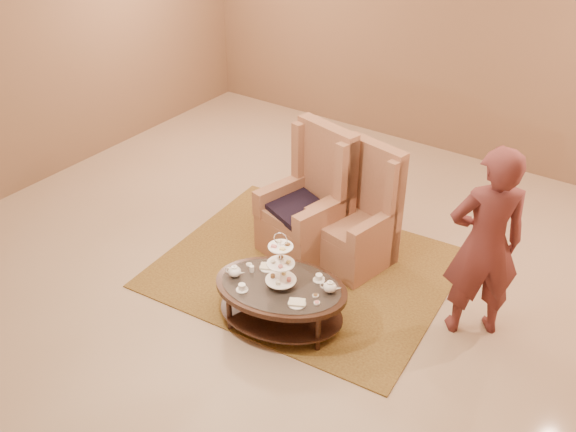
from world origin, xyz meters
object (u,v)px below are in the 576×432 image
Objects in this scene: armchair_right at (359,225)px; person at (485,245)px; tea_table at (281,292)px; armchair_left at (310,211)px.

person is at bearing -1.75° from armchair_right.
tea_table is 1.84m from person.
person reaches higher than tea_table.
person is at bearing 7.54° from armchair_left.
tea_table is at bearing -54.67° from armchair_left.
armchair_left is at bearing -155.58° from armchair_right.
armchair_left is at bearing 95.67° from tea_table.
armchair_right is at bearing -50.24° from person.
armchair_right is at bearing 26.66° from armchair_left.
armchair_left is 1.99m from person.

